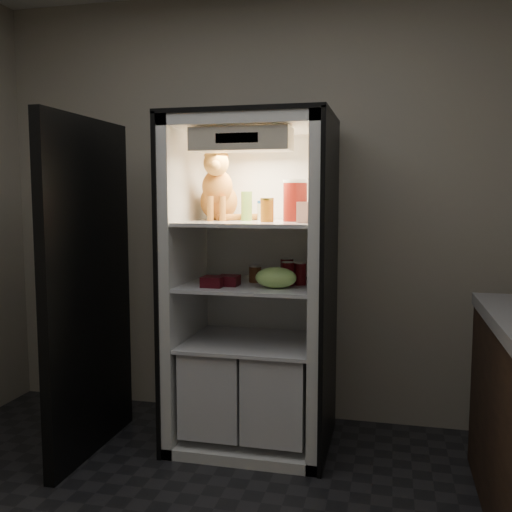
{
  "coord_description": "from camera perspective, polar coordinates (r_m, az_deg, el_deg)",
  "views": [
    {
      "loc": [
        0.76,
        -1.77,
        1.43
      ],
      "look_at": [
        0.03,
        1.32,
        1.1
      ],
      "focal_mm": 40.0,
      "sensor_mm": 36.0,
      "label": 1
    }
  ],
  "objects": [
    {
      "name": "room_shell",
      "position": [
        1.93,
        -10.14,
        11.52
      ],
      "size": [
        3.6,
        3.6,
        3.6
      ],
      "color": "white",
      "rests_on": "floor"
    },
    {
      "name": "refrigerator",
      "position": [
        3.31,
        -0.23,
        -5.12
      ],
      "size": [
        0.9,
        0.72,
        1.88
      ],
      "color": "white",
      "rests_on": "floor"
    },
    {
      "name": "fridge_door",
      "position": [
        3.27,
        -16.44,
        -3.32
      ],
      "size": [
        0.06,
        0.87,
        1.85
      ],
      "rotation": [
        0.0,
        0.0,
        0.0
      ],
      "color": "black",
      "rests_on": "floor"
    },
    {
      "name": "tabby_cat",
      "position": [
        3.34,
        -3.78,
        6.35
      ],
      "size": [
        0.38,
        0.42,
        0.43
      ],
      "rotation": [
        0.0,
        0.0,
        0.22
      ],
      "color": "#B06416",
      "rests_on": "refrigerator"
    },
    {
      "name": "parmesan_shaker",
      "position": [
        3.25,
        -0.94,
        5.01
      ],
      "size": [
        0.06,
        0.06,
        0.17
      ],
      "color": "#278F3F",
      "rests_on": "refrigerator"
    },
    {
      "name": "mayo_tub",
      "position": [
        3.31,
        0.84,
        4.57
      ],
      "size": [
        0.08,
        0.08,
        0.11
      ],
      "color": "white",
      "rests_on": "refrigerator"
    },
    {
      "name": "salsa_jar",
      "position": [
        3.11,
        1.12,
        4.63
      ],
      "size": [
        0.07,
        0.07,
        0.13
      ],
      "color": "maroon",
      "rests_on": "refrigerator"
    },
    {
      "name": "pepper_jar",
      "position": [
        3.18,
        3.94,
        5.56
      ],
      "size": [
        0.14,
        0.14,
        0.23
      ],
      "color": "maroon",
      "rests_on": "refrigerator"
    },
    {
      "name": "cream_carton",
      "position": [
        3.0,
        4.76,
        4.37
      ],
      "size": [
        0.06,
        0.06,
        0.11
      ],
      "primitive_type": "cube",
      "color": "white",
      "rests_on": "refrigerator"
    },
    {
      "name": "soda_can_a",
      "position": [
        3.25,
        3.11,
        -1.43
      ],
      "size": [
        0.08,
        0.08,
        0.14
      ],
      "color": "black",
      "rests_on": "refrigerator"
    },
    {
      "name": "soda_can_b",
      "position": [
        3.16,
        4.44,
        -1.78
      ],
      "size": [
        0.07,
        0.07,
        0.12
      ],
      "color": "black",
      "rests_on": "refrigerator"
    },
    {
      "name": "soda_can_c",
      "position": [
        3.14,
        3.21,
        -1.76
      ],
      "size": [
        0.07,
        0.07,
        0.13
      ],
      "color": "black",
      "rests_on": "refrigerator"
    },
    {
      "name": "condiment_jar",
      "position": [
        3.25,
        -0.08,
        -1.76
      ],
      "size": [
        0.07,
        0.07,
        0.1
      ],
      "color": "#583019",
      "rests_on": "refrigerator"
    },
    {
      "name": "grape_bag",
      "position": [
        3.05,
        2.01,
        -2.17
      ],
      "size": [
        0.22,
        0.16,
        0.11
      ],
      "primitive_type": "ellipsoid",
      "color": "#9ECD5F",
      "rests_on": "refrigerator"
    },
    {
      "name": "berry_box_left",
      "position": [
        3.1,
        -4.34,
        -2.58
      ],
      "size": [
        0.11,
        0.11,
        0.06
      ],
      "primitive_type": "cube",
      "color": "#490C12",
      "rests_on": "refrigerator"
    },
    {
      "name": "berry_box_right",
      "position": [
        3.14,
        -2.76,
        -2.46
      ],
      "size": [
        0.11,
        0.11,
        0.06
      ],
      "primitive_type": "cube",
      "color": "#490C12",
      "rests_on": "refrigerator"
    }
  ]
}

